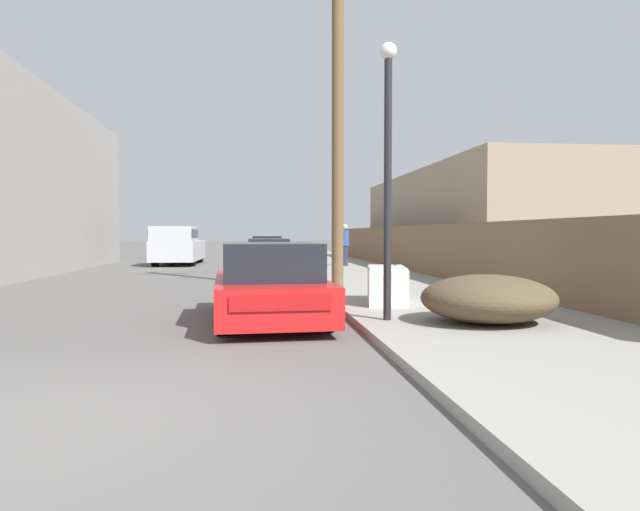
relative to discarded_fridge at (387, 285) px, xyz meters
The scene contains 13 objects.
ground_plane 7.62m from the discarded_fridge, 123.40° to the right, with size 220.00×220.00×0.00m, color #595654.
sidewalk_curb 17.19m from the discarded_fridge, 86.28° to the left, with size 4.20×63.00×0.12m, color gray.
discarded_fridge is the anchor object (origin of this frame).
parked_sports_car_red 2.65m from the discarded_fridge, 150.63° to the right, with size 1.94×4.19×1.31m.
car_parked_mid 11.39m from the discarded_fridge, 99.83° to the left, with size 1.87×4.12×1.27m.
car_parked_far 19.53m from the discarded_fridge, 95.45° to the left, with size 1.79×4.25×1.33m.
pickup_truck 17.54m from the discarded_fridge, 110.25° to the left, with size 2.04×5.32×1.78m.
utility_pole 5.58m from the discarded_fridge, 98.07° to the left, with size 1.80×0.29×9.40m.
street_lamp 3.07m from the discarded_fridge, 103.30° to the right, with size 0.26×0.26×4.26m.
brush_pile 2.74m from the discarded_fridge, 69.85° to the right, with size 2.02×1.91×0.73m.
wooden_fence 9.68m from the discarded_fridge, 71.52° to the left, with size 0.08×29.25×1.62m, color brown.
building_right_house 16.04m from the discarded_fridge, 62.36° to the left, with size 6.00×17.03×4.19m, color gray.
pedestrian 12.69m from the discarded_fridge, 84.40° to the left, with size 0.34×0.34×1.74m.
Camera 1 is at (1.60, -4.42, 1.46)m, focal length 32.00 mm.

